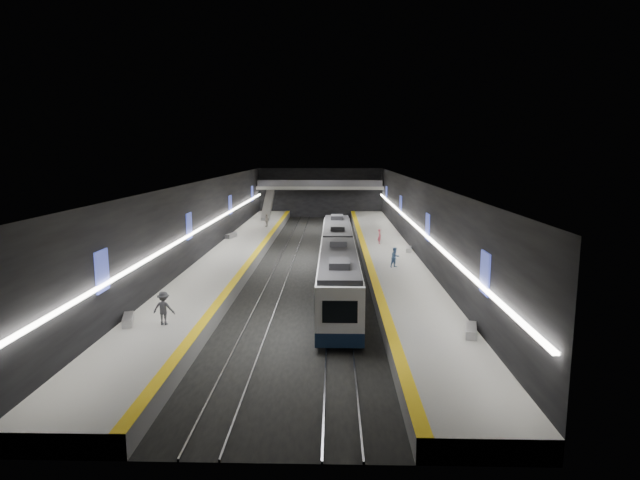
{
  "coord_description": "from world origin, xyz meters",
  "views": [
    {
      "loc": [
        2.14,
        -51.89,
        10.65
      ],
      "look_at": [
        0.85,
        -0.99,
        2.2
      ],
      "focal_mm": 30.0,
      "sensor_mm": 36.0,
      "label": 1
    }
  ],
  "objects_px": {
    "bench_right_near": "(471,331)",
    "passenger_left_a": "(267,220)",
    "passenger_right_b": "(395,258)",
    "bench_right_far": "(409,249)",
    "escalator": "(268,205)",
    "bench_left_far": "(231,236)",
    "passenger_left_b": "(164,308)",
    "bench_left_near": "(128,320)",
    "train": "(338,258)",
    "passenger_right_a": "(380,237)"
  },
  "relations": [
    {
      "from": "train",
      "to": "passenger_right_a",
      "type": "bearing_deg",
      "value": 71.81
    },
    {
      "from": "bench_left_near",
      "to": "bench_right_far",
      "type": "xyz_separation_m",
      "value": [
        19.0,
        22.65,
        -0.02
      ]
    },
    {
      "from": "bench_left_far",
      "to": "passenger_left_b",
      "type": "xyz_separation_m",
      "value": [
        2.06,
        -30.62,
        0.7
      ]
    },
    {
      "from": "passenger_left_b",
      "to": "passenger_right_b",
      "type": "bearing_deg",
      "value": -128.85
    },
    {
      "from": "escalator",
      "to": "bench_left_far",
      "type": "height_order",
      "value": "escalator"
    },
    {
      "from": "bench_right_near",
      "to": "passenger_right_b",
      "type": "distance_m",
      "value": 16.88
    },
    {
      "from": "passenger_right_a",
      "to": "train",
      "type": "bearing_deg",
      "value": 154.79
    },
    {
      "from": "bench_left_far",
      "to": "bench_right_near",
      "type": "bearing_deg",
      "value": -45.44
    },
    {
      "from": "bench_right_near",
      "to": "bench_right_far",
      "type": "relative_size",
      "value": 1.16
    },
    {
      "from": "passenger_right_b",
      "to": "passenger_right_a",
      "type": "bearing_deg",
      "value": 61.14
    },
    {
      "from": "passenger_right_a",
      "to": "passenger_left_a",
      "type": "relative_size",
      "value": 0.93
    },
    {
      "from": "passenger_right_b",
      "to": "bench_left_near",
      "type": "bearing_deg",
      "value": -168.16
    },
    {
      "from": "passenger_right_a",
      "to": "passenger_left_a",
      "type": "xyz_separation_m",
      "value": [
        -13.51,
        12.7,
        0.06
      ]
    },
    {
      "from": "escalator",
      "to": "bench_left_near",
      "type": "relative_size",
      "value": 4.28
    },
    {
      "from": "train",
      "to": "bench_right_near",
      "type": "height_order",
      "value": "train"
    },
    {
      "from": "bench_right_far",
      "to": "passenger_right_a",
      "type": "bearing_deg",
      "value": 130.2
    },
    {
      "from": "passenger_right_b",
      "to": "passenger_left_a",
      "type": "bearing_deg",
      "value": 89.22
    },
    {
      "from": "passenger_left_a",
      "to": "passenger_left_b",
      "type": "bearing_deg",
      "value": 20.78
    },
    {
      "from": "bench_right_near",
      "to": "bench_left_near",
      "type": "bearing_deg",
      "value": -170.6
    },
    {
      "from": "bench_left_far",
      "to": "bench_right_far",
      "type": "bearing_deg",
      "value": -8.54
    },
    {
      "from": "bench_left_near",
      "to": "passenger_left_a",
      "type": "bearing_deg",
      "value": 68.63
    },
    {
      "from": "passenger_left_a",
      "to": "passenger_left_b",
      "type": "xyz_separation_m",
      "value": [
        -0.87,
        -39.75,
        0.12
      ]
    },
    {
      "from": "bench_right_near",
      "to": "passenger_right_a",
      "type": "height_order",
      "value": "passenger_right_a"
    },
    {
      "from": "escalator",
      "to": "passenger_right_a",
      "type": "bearing_deg",
      "value": -56.78
    },
    {
      "from": "bench_left_far",
      "to": "passenger_left_a",
      "type": "distance_m",
      "value": 9.61
    },
    {
      "from": "passenger_right_b",
      "to": "bench_right_far",
      "type": "bearing_deg",
      "value": 43.12
    },
    {
      "from": "train",
      "to": "escalator",
      "type": "relative_size",
      "value": 3.76
    },
    {
      "from": "bench_left_near",
      "to": "passenger_right_a",
      "type": "relative_size",
      "value": 1.2
    },
    {
      "from": "bench_right_near",
      "to": "passenger_right_b",
      "type": "xyz_separation_m",
      "value": [
        -2.17,
        16.73,
        0.61
      ]
    },
    {
      "from": "escalator",
      "to": "passenger_right_a",
      "type": "height_order",
      "value": "escalator"
    },
    {
      "from": "bench_left_near",
      "to": "bench_left_far",
      "type": "bearing_deg",
      "value": 72.84
    },
    {
      "from": "escalator",
      "to": "bench_right_far",
      "type": "xyz_separation_m",
      "value": [
        17.0,
        -26.39,
        -1.69
      ]
    },
    {
      "from": "bench_left_far",
      "to": "passenger_left_b",
      "type": "height_order",
      "value": "passenger_left_b"
    },
    {
      "from": "train",
      "to": "bench_right_far",
      "type": "height_order",
      "value": "train"
    },
    {
      "from": "bench_right_near",
      "to": "bench_right_far",
      "type": "height_order",
      "value": "bench_right_near"
    },
    {
      "from": "passenger_right_b",
      "to": "train",
      "type": "bearing_deg",
      "value": 173.47
    },
    {
      "from": "bench_right_near",
      "to": "passenger_left_a",
      "type": "height_order",
      "value": "passenger_left_a"
    },
    {
      "from": "train",
      "to": "passenger_right_b",
      "type": "distance_m",
      "value": 5.29
    },
    {
      "from": "passenger_left_a",
      "to": "passenger_left_b",
      "type": "distance_m",
      "value": 39.76
    },
    {
      "from": "passenger_left_a",
      "to": "passenger_left_b",
      "type": "relative_size",
      "value": 0.87
    },
    {
      "from": "bench_left_far",
      "to": "passenger_right_b",
      "type": "relative_size",
      "value": 1.19
    },
    {
      "from": "passenger_right_b",
      "to": "bench_left_far",
      "type": "bearing_deg",
      "value": 107.43
    },
    {
      "from": "train",
      "to": "bench_left_far",
      "type": "xyz_separation_m",
      "value": [
        -11.93,
        17.3,
        -0.95
      ]
    },
    {
      "from": "passenger_right_b",
      "to": "escalator",
      "type": "bearing_deg",
      "value": 83.29
    },
    {
      "from": "escalator",
      "to": "bench_left_near",
      "type": "bearing_deg",
      "value": -92.34
    },
    {
      "from": "escalator",
      "to": "passenger_right_b",
      "type": "height_order",
      "value": "escalator"
    },
    {
      "from": "train",
      "to": "escalator",
      "type": "bearing_deg",
      "value": 105.57
    },
    {
      "from": "bench_right_near",
      "to": "passenger_left_a",
      "type": "relative_size",
      "value": 1.18
    },
    {
      "from": "escalator",
      "to": "bench_left_near",
      "type": "distance_m",
      "value": 49.11
    },
    {
      "from": "escalator",
      "to": "passenger_right_b",
      "type": "relative_size",
      "value": 4.7
    }
  ]
}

